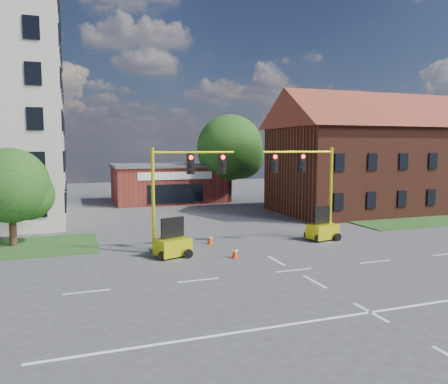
# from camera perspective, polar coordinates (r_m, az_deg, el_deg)

# --- Properties ---
(ground) EXTENTS (120.00, 120.00, 0.00)m
(ground) POSITION_cam_1_polar(r_m,az_deg,el_deg) (22.69, 9.09, -10.06)
(ground) COLOR #414043
(ground) RESTS_ON ground
(grass_verge_ne) EXTENTS (14.00, 4.00, 0.08)m
(grass_verge_ne) POSITION_cam_1_polar(r_m,az_deg,el_deg) (40.52, 25.65, -3.46)
(grass_verge_ne) COLOR #285620
(grass_verge_ne) RESTS_ON ground
(lane_markings) EXTENTS (60.00, 36.00, 0.01)m
(lane_markings) POSITION_cam_1_polar(r_m,az_deg,el_deg) (20.22, 13.24, -12.13)
(lane_markings) COLOR white
(lane_markings) RESTS_ON ground
(brick_shop) EXTENTS (12.40, 8.40, 4.30)m
(brick_shop) POSITION_cam_1_polar(r_m,az_deg,el_deg) (50.39, -7.35, 1.22)
(brick_shop) COLOR maroon
(brick_shop) RESTS_ON ground
(townhouse_row) EXTENTS (21.00, 11.00, 11.50)m
(townhouse_row) POSITION_cam_1_polar(r_m,az_deg,el_deg) (45.24, 19.69, 5.18)
(townhouse_row) COLOR #552619
(townhouse_row) RESTS_ON ground
(tree_large) EXTENTS (7.74, 7.37, 9.87)m
(tree_large) POSITION_cam_1_polar(r_m,az_deg,el_deg) (49.37, 1.17, 5.54)
(tree_large) COLOR #372014
(tree_large) RESTS_ON ground
(tree_nw_front) EXTENTS (4.87, 4.64, 6.17)m
(tree_nw_front) POSITION_cam_1_polar(r_m,az_deg,el_deg) (30.00, -25.62, 0.47)
(tree_nw_front) COLOR #372014
(tree_nw_front) RESTS_ON ground
(signal_mast_west) EXTENTS (5.30, 0.60, 6.20)m
(signal_mast_west) POSITION_cam_1_polar(r_m,az_deg,el_deg) (25.97, -5.69, 0.80)
(signal_mast_west) COLOR gray
(signal_mast_west) RESTS_ON ground
(signal_mast_east) EXTENTS (5.30, 0.60, 6.20)m
(signal_mast_east) POSITION_cam_1_polar(r_m,az_deg,el_deg) (29.28, 11.11, 1.29)
(signal_mast_east) COLOR gray
(signal_mast_east) RESTS_ON ground
(trailer_west) EXTENTS (2.20, 1.82, 2.15)m
(trailer_west) POSITION_cam_1_polar(r_m,az_deg,el_deg) (25.12, -6.71, -6.88)
(trailer_west) COLOR yellow
(trailer_west) RESTS_ON ground
(trailer_east) EXTENTS (2.12, 1.63, 2.17)m
(trailer_east) POSITION_cam_1_polar(r_m,az_deg,el_deg) (30.13, 12.74, -4.84)
(trailer_east) COLOR yellow
(trailer_east) RESTS_ON ground
(cone_a) EXTENTS (0.40, 0.40, 0.70)m
(cone_a) POSITION_cam_1_polar(r_m,az_deg,el_deg) (24.73, 1.48, -7.84)
(cone_a) COLOR #ED410C
(cone_a) RESTS_ON ground
(cone_b) EXTENTS (0.40, 0.40, 0.70)m
(cone_b) POSITION_cam_1_polar(r_m,az_deg,el_deg) (28.18, -1.79, -6.14)
(cone_b) COLOR #ED410C
(cone_b) RESTS_ON ground
(cone_c) EXTENTS (0.40, 0.40, 0.70)m
(cone_c) POSITION_cam_1_polar(r_m,az_deg,el_deg) (31.44, 13.74, -5.05)
(cone_c) COLOR #ED410C
(cone_c) RESTS_ON ground
(cone_d) EXTENTS (0.40, 0.40, 0.70)m
(cone_d) POSITION_cam_1_polar(r_m,az_deg,el_deg) (31.18, 12.35, -5.11)
(cone_d) COLOR #ED410C
(cone_d) RESTS_ON ground
(pickup_white) EXTENTS (6.07, 4.41, 1.53)m
(pickup_white) POSITION_cam_1_polar(r_m,az_deg,el_deg) (43.05, 15.07, -1.59)
(pickup_white) COLOR white
(pickup_white) RESTS_ON ground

